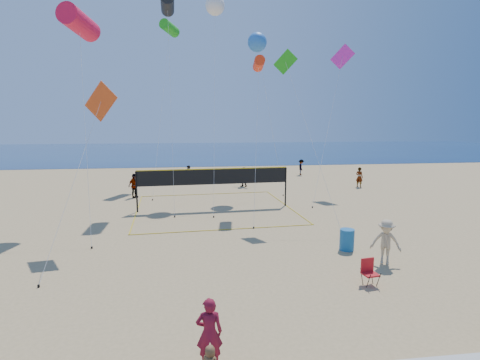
{
  "coord_description": "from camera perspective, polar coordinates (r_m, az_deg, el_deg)",
  "views": [
    {
      "loc": [
        -2.27,
        -9.86,
        5.83
      ],
      "look_at": [
        -0.73,
        2.0,
        3.91
      ],
      "focal_mm": 28.0,
      "sensor_mm": 36.0,
      "label": 1
    }
  ],
  "objects": [
    {
      "name": "ground",
      "position": [
        11.68,
        5.14,
        -20.87
      ],
      "size": [
        120.0,
        120.0,
        0.0
      ],
      "primitive_type": "plane",
      "color": "tan",
      "rests_on": "ground"
    },
    {
      "name": "ocean",
      "position": [
        72.13,
        -5.61,
        4.46
      ],
      "size": [
        140.0,
        50.0,
        0.03
      ],
      "primitive_type": "cube",
      "color": "navy",
      "rests_on": "ground"
    },
    {
      "name": "woman",
      "position": [
        9.56,
        -4.7,
        -22.18
      ],
      "size": [
        0.64,
        0.42,
        1.74
      ],
      "primitive_type": "imported",
      "rotation": [
        0.0,
        0.0,
        3.13
      ],
      "color": "maroon",
      "rests_on": "ground"
    },
    {
      "name": "bystander_b",
      "position": [
        16.53,
        21.33,
        -8.78
      ],
      "size": [
        1.38,
        1.19,
        1.86
      ],
      "primitive_type": "imported",
      "rotation": [
        0.0,
        0.0,
        -0.51
      ],
      "color": "tan",
      "rests_on": "ground"
    },
    {
      "name": "far_person_0",
      "position": [
        29.38,
        -15.84,
        -0.84
      ],
      "size": [
        1.0,
        1.14,
        1.85
      ],
      "primitive_type": "imported",
      "rotation": [
        0.0,
        0.0,
        0.94
      ],
      "color": "gray",
      "rests_on": "ground"
    },
    {
      "name": "far_person_1",
      "position": [
        32.93,
        0.56,
        0.46
      ],
      "size": [
        1.47,
        1.54,
        1.74
      ],
      "primitive_type": "imported",
      "rotation": [
        0.0,
        0.0,
        -0.83
      ],
      "color": "gray",
      "rests_on": "ground"
    },
    {
      "name": "far_person_2",
      "position": [
        34.42,
        17.73,
        0.42
      ],
      "size": [
        0.73,
        0.76,
        1.76
      ],
      "primitive_type": "imported",
      "rotation": [
        0.0,
        0.0,
        2.24
      ],
      "color": "gray",
      "rests_on": "ground"
    },
    {
      "name": "far_person_3",
      "position": [
        35.51,
        -7.76,
        0.9
      ],
      "size": [
        0.82,
        0.66,
        1.6
      ],
      "primitive_type": "imported",
      "rotation": [
        0.0,
        0.0,
        -0.07
      ],
      "color": "gray",
      "rests_on": "ground"
    },
    {
      "name": "far_person_4",
      "position": [
        40.53,
        9.31,
        1.93
      ],
      "size": [
        0.83,
        1.18,
        1.67
      ],
      "primitive_type": "imported",
      "rotation": [
        0.0,
        0.0,
        1.37
      ],
      "color": "gray",
      "rests_on": "ground"
    },
    {
      "name": "camp_chair",
      "position": [
        14.47,
        19.05,
        -12.87
      ],
      "size": [
        0.58,
        0.69,
        1.05
      ],
      "rotation": [
        0.0,
        0.0,
        0.15
      ],
      "color": "red",
      "rests_on": "ground"
    },
    {
      "name": "trash_barrel",
      "position": [
        17.8,
        15.98,
        -8.73
      ],
      "size": [
        0.77,
        0.77,
        0.97
      ],
      "primitive_type": "cylinder",
      "rotation": [
        0.0,
        0.0,
        -0.22
      ],
      "color": "#175B95",
      "rests_on": "ground"
    },
    {
      "name": "volleyball_net",
      "position": [
        24.65,
        -4.01,
        -0.14
      ],
      "size": [
        10.67,
        10.53,
        2.7
      ],
      "rotation": [
        0.0,
        0.0,
        0.06
      ],
      "color": "black",
      "rests_on": "ground"
    },
    {
      "name": "kite_0",
      "position": [
        23.83,
        -23.29,
        21.13
      ],
      "size": [
        2.21,
        6.84,
        11.85
      ],
      "rotation": [
        0.0,
        0.0,
        -0.21
      ],
      "color": "red",
      "rests_on": "ground"
    },
    {
      "name": "kite_1",
      "position": [
        28.41,
        -10.99,
        24.8
      ],
      "size": [
        1.0,
        6.09,
        14.19
      ],
      "rotation": [
        0.0,
        0.0,
        0.05
      ],
      "color": "black",
      "rests_on": "ground"
    },
    {
      "name": "kite_2",
      "position": [
        25.41,
        2.88,
        17.25
      ],
      "size": [
        1.64,
        6.26,
        9.9
      ],
      "rotation": [
        0.0,
        0.0,
        -0.09
      ],
      "color": "#FC3512",
      "rests_on": "ground"
    },
    {
      "name": "kite_3",
      "position": [
        18.87,
        -20.68,
        10.36
      ],
      "size": [
        2.17,
        5.86,
        7.64
      ],
      "rotation": [
        0.0,
        0.0,
        -0.3
      ],
      "color": "#D74716",
      "rests_on": "ground"
    },
    {
      "name": "kite_4",
      "position": [
        22.44,
        7.49,
        15.88
      ],
      "size": [
        2.52,
        5.46,
        9.88
      ],
      "rotation": [
        0.0,
        0.0,
        -0.32
      ],
      "color": "green",
      "rests_on": "ground"
    },
    {
      "name": "kite_5",
      "position": [
        32.69,
        15.19,
        16.91
      ],
      "size": [
        5.27,
        7.27,
        11.93
      ],
      "rotation": [
        0.0,
        0.0,
        -0.42
      ],
      "color": "#D423BB",
      "rests_on": "ground"
    },
    {
      "name": "kite_6",
      "position": [
        31.4,
        -3.82,
        24.98
      ],
      "size": [
        1.78,
        9.09,
        15.17
      ],
      "rotation": [
        0.0,
        0.0,
        0.24
      ],
      "color": "white",
      "rests_on": "ground"
    },
    {
      "name": "kite_7",
      "position": [
        31.26,
        2.64,
        20.23
      ],
      "size": [
        2.75,
        3.39,
        12.61
      ],
      "rotation": [
        0.0,
        0.0,
        0.41
      ],
      "color": "blue",
      "rests_on": "ground"
    },
    {
      "name": "kite_8",
      "position": [
        36.85,
        -10.69,
        21.76
      ],
      "size": [
        2.12,
        9.71,
        14.62
      ],
      "rotation": [
        0.0,
        0.0,
        -0.42
      ],
      "color": "green",
      "rests_on": "ground"
    }
  ]
}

